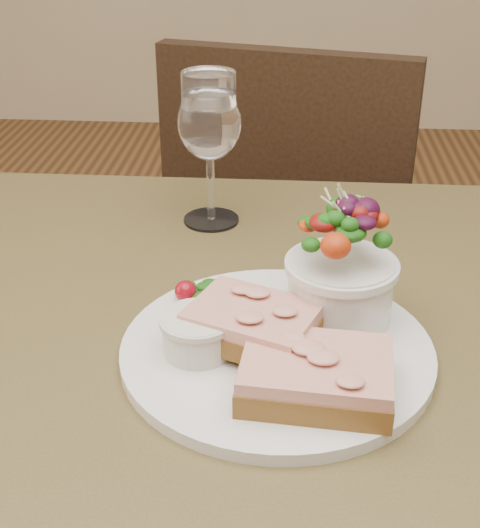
# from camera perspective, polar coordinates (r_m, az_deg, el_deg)

# --- Properties ---
(cafe_table) EXTENTS (0.80, 0.80, 0.75)m
(cafe_table) POSITION_cam_1_polar(r_m,az_deg,el_deg) (0.77, 0.56, -11.85)
(cafe_table) COLOR #44391D
(cafe_table) RESTS_ON ground
(chair_far) EXTENTS (0.51, 0.51, 0.90)m
(chair_far) POSITION_cam_1_polar(r_m,az_deg,el_deg) (1.56, 4.56, -4.69)
(chair_far) COLOR black
(chair_far) RESTS_ON ground
(dinner_plate) EXTENTS (0.29, 0.29, 0.01)m
(dinner_plate) POSITION_cam_1_polar(r_m,az_deg,el_deg) (0.68, 2.87, -6.71)
(dinner_plate) COLOR white
(dinner_plate) RESTS_ON cafe_table
(sandwich_front) EXTENTS (0.13, 0.10, 0.03)m
(sandwich_front) POSITION_cam_1_polar(r_m,az_deg,el_deg) (0.61, 5.93, -8.56)
(sandwich_front) COLOR #543916
(sandwich_front) RESTS_ON dinner_plate
(sandwich_back) EXTENTS (0.13, 0.12, 0.03)m
(sandwich_back) POSITION_cam_1_polar(r_m,az_deg,el_deg) (0.66, 1.00, -4.62)
(sandwich_back) COLOR #543916
(sandwich_back) RESTS_ON dinner_plate
(ramekin) EXTENTS (0.06, 0.06, 0.04)m
(ramekin) POSITION_cam_1_polar(r_m,az_deg,el_deg) (0.66, -3.30, -5.32)
(ramekin) COLOR silver
(ramekin) RESTS_ON dinner_plate
(salad_bowl) EXTENTS (0.10, 0.10, 0.13)m
(salad_bowl) POSITION_cam_1_polar(r_m,az_deg,el_deg) (0.69, 7.92, 0.08)
(salad_bowl) COLOR white
(salad_bowl) RESTS_ON dinner_plate
(garnish) EXTENTS (0.05, 0.04, 0.02)m
(garnish) POSITION_cam_1_polar(r_m,az_deg,el_deg) (0.74, -3.44, -2.11)
(garnish) COLOR black
(garnish) RESTS_ON dinner_plate
(wine_glass) EXTENTS (0.08, 0.08, 0.18)m
(wine_glass) POSITION_cam_1_polar(r_m,az_deg,el_deg) (0.89, -2.38, 10.55)
(wine_glass) COLOR white
(wine_glass) RESTS_ON cafe_table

